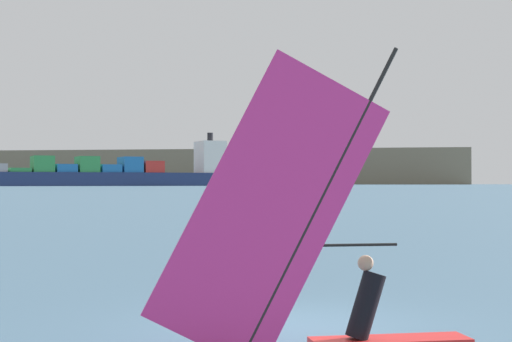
% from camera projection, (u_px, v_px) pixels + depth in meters
% --- Properties ---
extents(ground_plane, '(4000.00, 4000.00, 0.00)m').
position_uv_depth(ground_plane, '(291.00, 325.00, 12.83)').
color(ground_plane, '#476B84').
extents(windsurfer, '(4.44, 1.60, 4.44)m').
position_uv_depth(windsurfer, '(317.00, 259.00, 10.97)').
color(windsurfer, red).
rests_on(windsurfer, ground_plane).
extents(cargo_ship, '(173.71, 110.68, 36.73)m').
position_uv_depth(cargo_ship, '(117.00, 173.00, 532.75)').
color(cargo_ship, navy).
rests_on(cargo_ship, ground_plane).
extents(distant_headland, '(893.13, 316.12, 41.92)m').
position_uv_depth(distant_headland, '(132.00, 169.00, 1105.49)').
color(distant_headland, '#756B56').
rests_on(distant_headland, ground_plane).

